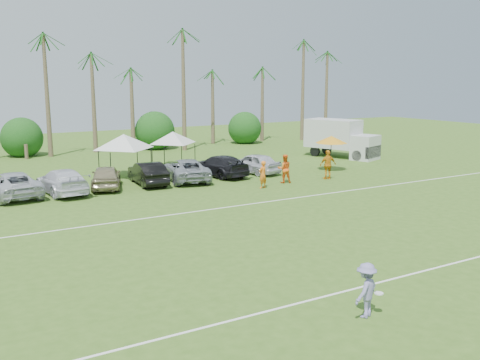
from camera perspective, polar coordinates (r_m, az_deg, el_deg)
ground at (r=17.96m, az=20.07°, el=-12.06°), size 120.00×120.00×0.00m
field_lines at (r=23.50m, az=4.90°, el=-6.01°), size 80.00×12.10×0.01m
palm_tree_4 at (r=49.20m, az=-20.06°, el=10.94°), size 2.40×2.40×8.90m
palm_tree_5 at (r=50.11m, az=-15.53°, el=12.18°), size 2.40×2.40×9.90m
palm_tree_6 at (r=51.33m, az=-11.15°, el=13.28°), size 2.40×2.40×10.90m
palm_tree_7 at (r=52.84m, az=-6.96°, el=14.25°), size 2.40×2.40×11.90m
palm_tree_8 at (r=54.92m, az=-2.00°, el=11.49°), size 2.40×2.40×8.90m
palm_tree_9 at (r=57.48m, az=2.49°, el=12.32°), size 2.40×2.40×9.90m
palm_tree_10 at (r=60.35m, az=6.60°, el=13.00°), size 2.40×2.40×10.90m
palm_tree_11 at (r=62.86m, az=9.62°, el=13.61°), size 2.40×2.40×11.90m
bush_tree_1 at (r=50.11m, az=-22.10°, el=4.27°), size 4.00×4.00×4.00m
bush_tree_2 at (r=53.13m, az=-9.17°, el=5.25°), size 4.00×4.00×4.00m
bush_tree_3 at (r=57.48m, az=0.21°, el=5.79°), size 4.00×4.00×4.00m
sideline_player_a at (r=33.47m, az=2.44°, el=0.58°), size 0.73×0.59×1.73m
sideline_player_b at (r=35.24m, az=4.76°, el=1.21°), size 1.12×1.00×1.90m
sideline_player_c at (r=36.89m, az=9.36°, el=1.62°), size 1.25×0.72×2.01m
box_truck at (r=47.55m, az=10.71°, el=4.50°), size 4.36×6.75×3.26m
canopy_tent_left at (r=37.65m, az=-12.31°, el=4.80°), size 4.36×4.36×3.53m
canopy_tent_right at (r=41.92m, az=-7.18°, el=5.14°), size 3.94×3.94×3.19m
market_umbrella at (r=40.12m, az=9.72°, el=4.28°), size 2.35×2.35×2.62m
frisbee_player at (r=16.03m, az=13.29°, el=-11.37°), size 1.19×0.93×1.62m
parked_car_2 at (r=33.66m, az=-23.13°, el=-0.44°), size 2.97×5.53×1.48m
parked_car_3 at (r=33.63m, az=-18.45°, el=-0.14°), size 2.50×5.25×1.48m
parked_car_4 at (r=34.43m, az=-14.09°, el=0.34°), size 3.03×4.66×1.48m
parked_car_5 at (r=35.18m, az=-9.81°, el=0.72°), size 1.86×4.58×1.48m
parked_car_6 at (r=36.15m, az=-5.75°, el=1.10°), size 3.54×5.72×1.48m
parked_car_7 at (r=37.67m, az=-2.23°, el=1.53°), size 2.83×5.35×1.48m
parked_car_8 at (r=38.78m, az=1.50°, el=1.80°), size 2.75×4.63×1.48m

